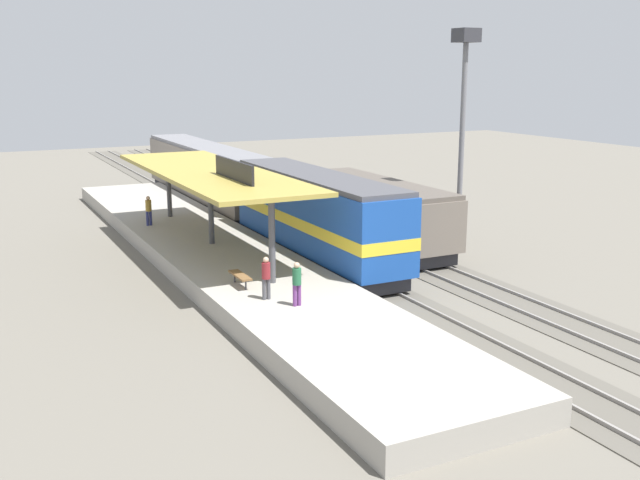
# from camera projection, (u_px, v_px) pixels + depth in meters

# --- Properties ---
(ground_plane) EXTENTS (120.00, 120.00, 0.00)m
(ground_plane) POSITION_uv_depth(u_px,v_px,m) (326.00, 247.00, 41.17)
(ground_plane) COLOR #666056
(track_near) EXTENTS (3.20, 110.00, 0.16)m
(track_near) POSITION_uv_depth(u_px,v_px,m) (293.00, 250.00, 40.29)
(track_near) COLOR #565249
(track_near) RESTS_ON ground
(track_far) EXTENTS (3.20, 110.00, 0.16)m
(track_far) POSITION_uv_depth(u_px,v_px,m) (366.00, 242.00, 42.30)
(track_far) COLOR #565249
(track_far) RESTS_ON ground
(platform) EXTENTS (6.00, 44.00, 0.90)m
(platform) POSITION_uv_depth(u_px,v_px,m) (212.00, 252.00, 38.19)
(platform) COLOR #9E998E
(platform) RESTS_ON ground
(station_canopy) EXTENTS (5.20, 18.00, 4.70)m
(station_canopy) POSITION_uv_depth(u_px,v_px,m) (210.00, 174.00, 37.19)
(station_canopy) COLOR #47474C
(station_canopy) RESTS_ON platform
(platform_bench) EXTENTS (0.44, 1.70, 0.50)m
(platform_bench) POSITION_uv_depth(u_px,v_px,m) (240.00, 276.00, 30.52)
(platform_bench) COLOR #333338
(platform_bench) RESTS_ON platform
(locomotive) EXTENTS (2.93, 14.43, 4.44)m
(locomotive) POSITION_uv_depth(u_px,v_px,m) (316.00, 217.00, 37.28)
(locomotive) COLOR #28282D
(locomotive) RESTS_ON track_near
(passenger_carriage_single) EXTENTS (2.90, 20.00, 4.24)m
(passenger_carriage_single) POSITION_uv_depth(u_px,v_px,m) (205.00, 174.00, 52.98)
(passenger_carriage_single) COLOR #28282D
(passenger_carriage_single) RESTS_ON track_near
(freight_car) EXTENTS (2.80, 12.00, 3.54)m
(freight_car) POSITION_uv_depth(u_px,v_px,m) (379.00, 212.00, 40.68)
(freight_car) COLOR #28282D
(freight_car) RESTS_ON track_far
(light_mast) EXTENTS (1.10, 1.10, 11.70)m
(light_mast) POSITION_uv_depth(u_px,v_px,m) (464.00, 95.00, 38.05)
(light_mast) COLOR slate
(light_mast) RESTS_ON ground
(person_waiting) EXTENTS (0.34, 0.34, 1.71)m
(person_waiting) POSITION_uv_depth(u_px,v_px,m) (297.00, 282.00, 27.85)
(person_waiting) COLOR #663375
(person_waiting) RESTS_ON platform
(person_walking) EXTENTS (0.34, 0.34, 1.71)m
(person_walking) POSITION_uv_depth(u_px,v_px,m) (149.00, 209.00, 42.24)
(person_walking) COLOR navy
(person_walking) RESTS_ON platform
(person_boarding) EXTENTS (0.34, 0.34, 1.71)m
(person_boarding) POSITION_uv_depth(u_px,v_px,m) (266.00, 276.00, 28.64)
(person_boarding) COLOR #4C4C51
(person_boarding) RESTS_ON platform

